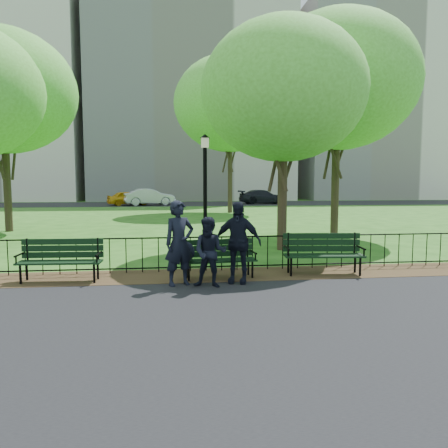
{
  "coord_description": "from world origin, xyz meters",
  "views": [
    {
      "loc": [
        -0.68,
        -8.95,
        2.3
      ],
      "look_at": [
        0.6,
        1.5,
        1.26
      ],
      "focal_mm": 35.0,
      "sensor_mm": 36.0,
      "label": 1
    }
  ],
  "objects": [
    {
      "name": "tree_far_e",
      "position": [
        3.6,
        22.45,
        7.76
      ],
      "size": [
        8.01,
        8.01,
        11.17
      ],
      "color": "#2D2116",
      "rests_on": "ground"
    },
    {
      "name": "person_left",
      "position": [
        -0.5,
        0.56,
        0.94
      ],
      "size": [
        0.8,
        0.67,
        1.87
      ],
      "primitive_type": "imported",
      "rotation": [
        0.0,
        0.0,
        0.39
      ],
      "color": "black",
      "rests_on": "asphalt_path"
    },
    {
      "name": "park_bench_left_a",
      "position": [
        -3.19,
        1.3,
        0.6
      ],
      "size": [
        1.88,
        0.68,
        1.05
      ],
      "rotation": [
        0.0,
        0.0,
        -0.06
      ],
      "color": "black",
      "rests_on": "ground"
    },
    {
      "name": "sedan_silver",
      "position": [
        -2.7,
        32.59,
        0.8
      ],
      "size": [
        5.04,
        2.93,
        1.57
      ],
      "primitive_type": "imported",
      "rotation": [
        0.0,
        0.0,
        1.86
      ],
      "color": "#B3B6BB",
      "rests_on": "far_street"
    },
    {
      "name": "sedan_dark",
      "position": [
        8.48,
        33.93,
        0.71
      ],
      "size": [
        4.99,
        2.46,
        1.4
      ],
      "primitive_type": "imported",
      "rotation": [
        0.0,
        0.0,
        1.68
      ],
      "color": "black",
      "rests_on": "far_street"
    },
    {
      "name": "far_street",
      "position": [
        0.0,
        35.0,
        0.01
      ],
      "size": [
        70.0,
        9.0,
        0.01
      ],
      "primitive_type": "cube",
      "color": "black",
      "rests_on": "ground"
    },
    {
      "name": "dirt_strip",
      "position": [
        0.0,
        1.5,
        0.01
      ],
      "size": [
        60.0,
        1.6,
        0.01
      ],
      "primitive_type": "cube",
      "color": "#3C2518",
      "rests_on": "ground"
    },
    {
      "name": "apartment_mid",
      "position": [
        2.0,
        48.0,
        15.0
      ],
      "size": [
        24.0,
        15.0,
        30.0
      ],
      "primitive_type": "cube",
      "color": "beige",
      "rests_on": "ground"
    },
    {
      "name": "tree_near_e",
      "position": [
        3.0,
        5.19,
        5.2
      ],
      "size": [
        5.37,
        5.37,
        7.49
      ],
      "color": "#2D2116",
      "rests_on": "ground"
    },
    {
      "name": "tree_mid_w",
      "position": [
        -8.04,
        11.96,
        6.26
      ],
      "size": [
        6.47,
        6.47,
        9.01
      ],
      "color": "#2D2116",
      "rests_on": "ground"
    },
    {
      "name": "lamppost",
      "position": [
        0.45,
        5.41,
        2.08
      ],
      "size": [
        0.34,
        0.34,
        3.82
      ],
      "color": "black",
      "rests_on": "ground"
    },
    {
      "name": "tree_mid_e",
      "position": [
        6.17,
        8.68,
        6.34
      ],
      "size": [
        6.55,
        6.55,
        9.13
      ],
      "color": "#2D2116",
      "rests_on": "ground"
    },
    {
      "name": "apartment_east",
      "position": [
        26.0,
        48.0,
        12.0
      ],
      "size": [
        20.0,
        15.0,
        24.0
      ],
      "primitive_type": "cube",
      "color": "silver",
      "rests_on": "ground"
    },
    {
      "name": "asphalt_path",
      "position": [
        0.0,
        -3.4,
        0.01
      ],
      "size": [
        60.0,
        9.2,
        0.01
      ],
      "primitive_type": "cube",
      "color": "black",
      "rests_on": "ground"
    },
    {
      "name": "iron_fence",
      "position": [
        0.0,
        2.0,
        0.5
      ],
      "size": [
        24.06,
        0.06,
        1.0
      ],
      "color": "black",
      "rests_on": "ground"
    },
    {
      "name": "park_bench_right_a",
      "position": [
        3.04,
        1.33,
        0.63
      ],
      "size": [
        1.98,
        0.78,
        1.09
      ],
      "rotation": [
        0.0,
        0.0,
        -0.1
      ],
      "color": "black",
      "rests_on": "ground"
    },
    {
      "name": "ground",
      "position": [
        0.0,
        0.0,
        0.0
      ],
      "size": [
        120.0,
        120.0,
        0.0
      ],
      "primitive_type": "plane",
      "color": "#245616"
    },
    {
      "name": "park_bench_main",
      "position": [
        0.05,
        1.08,
        0.63
      ],
      "size": [
        1.93,
        0.71,
        0.99
      ],
      "rotation": [
        0.0,
        0.0,
        0.1
      ],
      "color": "black",
      "rests_on": "ground"
    },
    {
      "name": "taxi",
      "position": [
        -4.61,
        32.83,
        0.68
      ],
      "size": [
        4.23,
        2.7,
        1.34
      ],
      "primitive_type": "imported",
      "rotation": [
        0.0,
        0.0,
        1.88
      ],
      "color": "gold",
      "rests_on": "far_street"
    },
    {
      "name": "person_mid",
      "position": [
        0.15,
        0.29,
        0.77
      ],
      "size": [
        0.82,
        0.57,
        1.52
      ],
      "primitive_type": "imported",
      "rotation": [
        0.0,
        0.0,
        -0.27
      ],
      "color": "black",
      "rests_on": "asphalt_path"
    },
    {
      "name": "person_right",
      "position": [
        0.8,
        0.64,
        0.93
      ],
      "size": [
        1.16,
        0.77,
        1.84
      ],
      "primitive_type": "imported",
      "rotation": [
        0.0,
        0.0,
        -0.34
      ],
      "color": "black",
      "rests_on": "asphalt_path"
    }
  ]
}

